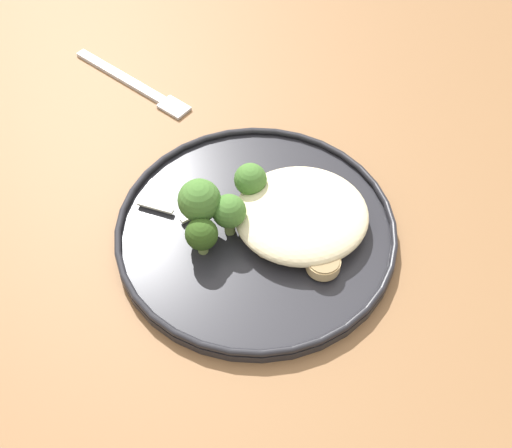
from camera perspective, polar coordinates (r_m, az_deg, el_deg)
wooden_dining_table at (r=0.78m, az=-3.15°, el=-2.83°), size 1.40×1.00×0.74m
dinner_plate at (r=0.69m, az=0.00°, el=-0.58°), size 0.29×0.29×0.02m
noodle_bed at (r=0.68m, az=3.90°, el=0.83°), size 0.14×0.13×0.03m
seared_scallop_on_noodles at (r=0.68m, az=5.00°, el=-0.24°), size 0.03×0.03×0.01m
seared_scallop_half_hidden at (r=0.69m, az=1.77°, el=1.21°), size 0.03×0.03×0.01m
seared_scallop_front_small at (r=0.65m, az=5.78°, el=-3.38°), size 0.03×0.03×0.01m
seared_scallop_rear_pale at (r=0.66m, az=0.97°, el=-1.77°), size 0.02×0.02×0.02m
seared_scallop_center_golden at (r=0.70m, az=3.19°, el=2.12°), size 0.02×0.02×0.01m
broccoli_floret_split_head at (r=0.69m, az=-0.48°, el=3.73°), size 0.03×0.03×0.05m
broccoli_floret_beside_noodles at (r=0.65m, az=-4.67°, el=-0.91°), size 0.03×0.03×0.04m
broccoli_floret_right_tilted at (r=0.66m, az=-4.85°, el=1.93°), size 0.04×0.04×0.07m
broccoli_floret_small_sprig at (r=0.66m, az=-2.32°, el=1.03°), size 0.03×0.03×0.05m
onion_sliver_curled_piece at (r=0.70m, az=-2.26°, el=1.19°), size 0.04×0.05×0.00m
onion_sliver_pale_crescent at (r=0.70m, az=-0.19°, el=1.82°), size 0.02×0.04×0.00m
onion_sliver_long_sliver at (r=0.71m, az=-8.63°, el=1.34°), size 0.04×0.02×0.00m
onion_sliver_short_strip at (r=0.70m, az=-4.79°, el=1.02°), size 0.04×0.03×0.00m
dinner_fork at (r=0.87m, az=-10.33°, el=11.66°), size 0.15×0.13×0.00m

